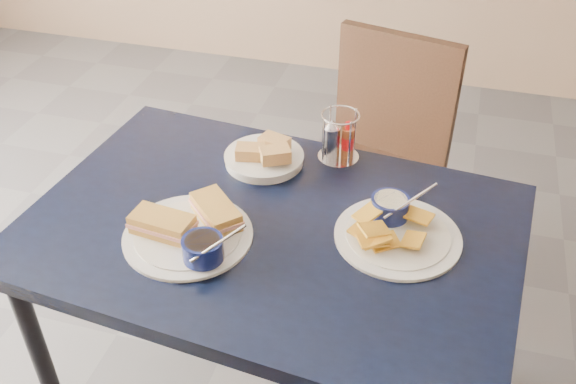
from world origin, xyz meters
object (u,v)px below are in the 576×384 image
(bread_basket, at_px, (265,156))
(condiment_caddy, at_px, (338,139))
(plantain_plate, at_px, (394,226))
(dining_table, at_px, (271,247))
(sandwich_plate, at_px, (191,230))
(chair_far, at_px, (375,147))

(bread_basket, distance_m, condiment_caddy, 0.20)
(plantain_plate, bearing_deg, bread_basket, 152.72)
(dining_table, xyz_separation_m, sandwich_plate, (-0.16, -0.10, 0.10))
(sandwich_plate, bearing_deg, plantain_plate, 18.09)
(chair_far, relative_size, bread_basket, 4.30)
(chair_far, distance_m, sandwich_plate, 0.95)
(bread_basket, bearing_deg, condiment_caddy, 23.79)
(chair_far, height_order, plantain_plate, chair_far)
(plantain_plate, height_order, bread_basket, plantain_plate)
(bread_basket, relative_size, condiment_caddy, 1.51)
(chair_far, height_order, condiment_caddy, same)
(chair_far, relative_size, condiment_caddy, 6.51)
(sandwich_plate, distance_m, bread_basket, 0.34)
(dining_table, height_order, condiment_caddy, condiment_caddy)
(dining_table, height_order, sandwich_plate, sandwich_plate)
(dining_table, bearing_deg, plantain_plate, 9.63)
(dining_table, distance_m, condiment_caddy, 0.35)
(sandwich_plate, bearing_deg, condiment_caddy, 59.08)
(chair_far, bearing_deg, condiment_caddy, -95.85)
(sandwich_plate, relative_size, bread_basket, 1.52)
(chair_far, xyz_separation_m, sandwich_plate, (-0.29, -0.86, 0.27))
(dining_table, distance_m, chair_far, 0.80)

